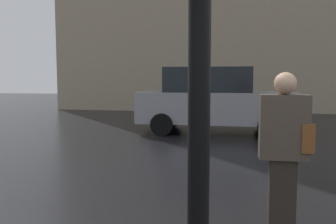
# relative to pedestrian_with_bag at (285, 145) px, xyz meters

# --- Properties ---
(pedestrian_with_bag) EXTENTS (0.50, 0.24, 1.64)m
(pedestrian_with_bag) POSITION_rel_pedestrian_with_bag_xyz_m (0.00, 0.00, 0.00)
(pedestrian_with_bag) COLOR #2A241E
(pedestrian_with_bag) RESTS_ON ground
(parked_car_left) EXTENTS (4.36, 1.93, 1.86)m
(parked_car_left) POSITION_rel_pedestrian_with_bag_xyz_m (-1.01, 6.73, 0.02)
(parked_car_left) COLOR gray
(parked_car_left) RESTS_ON ground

